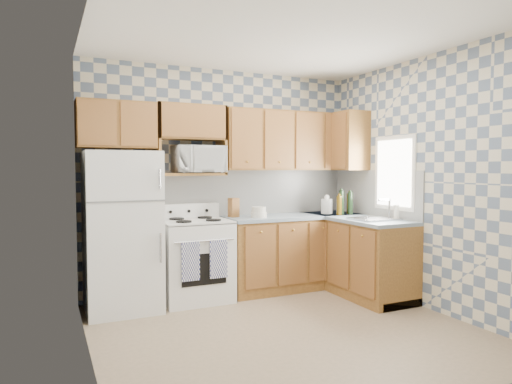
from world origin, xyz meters
TOP-DOWN VIEW (x-y plane):
  - floor at (0.00, 0.00)m, footprint 3.40×3.40m
  - back_wall at (0.00, 1.60)m, footprint 3.40×0.02m
  - right_wall at (1.70, 0.00)m, footprint 0.02×3.20m
  - backsplash_back at (0.40, 1.59)m, footprint 2.60×0.02m
  - backsplash_right at (1.69, 0.80)m, footprint 0.02×1.60m
  - refrigerator at (-1.27, 1.25)m, footprint 0.75×0.70m
  - stove_body at (-0.47, 1.28)m, footprint 0.76×0.65m
  - cooktop at (-0.47, 1.28)m, footprint 0.76×0.65m
  - backguard at (-0.47, 1.55)m, footprint 0.76×0.08m
  - dish_towel_left at (-0.63, 0.93)m, footprint 0.20×0.02m
  - dish_towel_right at (-0.31, 0.93)m, footprint 0.20×0.02m
  - base_cabinets_back at (0.82, 1.30)m, footprint 1.75×0.60m
  - base_cabinets_right at (1.40, 0.80)m, footprint 0.60×1.60m
  - countertop_back at (0.82, 1.30)m, footprint 1.77×0.63m
  - countertop_right at (1.40, 0.80)m, footprint 0.63×1.60m
  - upper_cabinets_back at (0.82, 1.44)m, footprint 1.75×0.33m
  - upper_cabinets_fridge at (-1.29, 1.44)m, footprint 0.82×0.33m
  - upper_cabinets_right at (1.53, 1.25)m, footprint 0.33×0.70m
  - microwave_shelf at (-0.47, 1.44)m, footprint 0.80×0.33m
  - microwave at (-0.37, 1.44)m, footprint 0.59×0.41m
  - sink at (1.40, 0.45)m, footprint 0.48×0.40m
  - window at (1.69, 0.45)m, footprint 0.02×0.66m
  - bottle_0 at (1.40, 1.09)m, footprint 0.07×0.07m
  - bottle_1 at (1.50, 1.04)m, footprint 0.07×0.07m
  - bottle_2 at (1.55, 1.13)m, footprint 0.07×0.07m
  - bottle_3 at (1.33, 1.04)m, footprint 0.07×0.07m
  - knife_block at (0.05, 1.39)m, footprint 0.12×0.12m
  - electric_kettle at (1.29, 1.25)m, footprint 0.15×0.15m
  - food_containers at (0.30, 1.20)m, footprint 0.19×0.19m
  - soap_bottle at (1.60, 0.32)m, footprint 0.06×0.06m

SIDE VIEW (x-z plane):
  - floor at x=0.00m, z-range 0.00..0.00m
  - base_cabinets_back at x=0.82m, z-range 0.00..0.88m
  - base_cabinets_right at x=1.40m, z-range 0.00..0.88m
  - stove_body at x=-0.47m, z-range 0.00..0.90m
  - dish_towel_left at x=-0.63m, z-range 0.32..0.73m
  - dish_towel_right at x=-0.31m, z-range 0.32..0.73m
  - refrigerator at x=-1.27m, z-range 0.00..1.68m
  - countertop_back at x=0.82m, z-range 0.88..0.92m
  - countertop_right at x=1.40m, z-range 0.88..0.92m
  - cooktop at x=-0.47m, z-range 0.89..0.92m
  - sink at x=1.40m, z-range 0.91..0.94m
  - food_containers at x=0.30m, z-range 0.92..1.05m
  - backguard at x=-0.47m, z-range 0.92..1.08m
  - soap_bottle at x=1.60m, z-range 0.92..1.09m
  - electric_kettle at x=1.29m, z-range 0.92..1.11m
  - knife_block at x=0.05m, z-range 0.92..1.15m
  - bottle_3 at x=1.33m, z-range 0.92..1.16m
  - bottle_2 at x=1.55m, z-range 0.92..1.18m
  - bottle_1 at x=1.50m, z-range 0.92..1.20m
  - bottle_0 at x=1.40m, z-range 0.92..1.22m
  - backsplash_back at x=0.40m, z-range 0.92..1.48m
  - backsplash_right at x=1.69m, z-range 0.92..1.48m
  - back_wall at x=0.00m, z-range 0.00..2.70m
  - right_wall at x=1.70m, z-range 0.00..2.70m
  - microwave_shelf at x=-0.47m, z-range 1.42..1.45m
  - window at x=1.69m, z-range 1.02..1.88m
  - microwave at x=-0.37m, z-range 1.45..1.77m
  - upper_cabinets_back at x=0.82m, z-range 1.48..2.22m
  - upper_cabinets_right at x=1.53m, z-range 1.48..2.22m
  - upper_cabinets_fridge at x=-1.29m, z-range 1.72..2.22m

